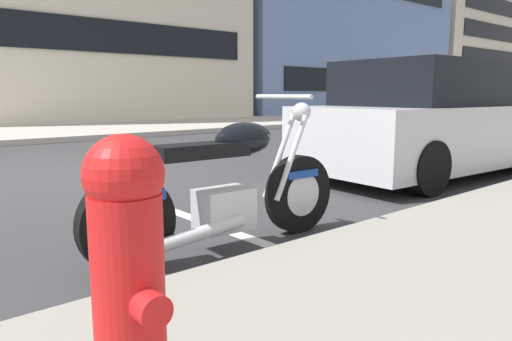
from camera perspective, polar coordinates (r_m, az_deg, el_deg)
ground_plane at (r=7.17m, az=-21.37°, el=-0.41°), size 260.00×260.00×0.00m
sidewalk_far_curb at (r=19.76m, az=6.01°, el=6.11°), size 120.00×5.00×0.14m
parking_stall_stripe at (r=3.84m, az=-2.13°, el=-7.65°), size 0.12×2.20×0.01m
parked_motorcycle at (r=3.41m, az=-3.52°, el=-2.51°), size 2.10×0.62×1.11m
parked_car_near_corner at (r=7.03m, az=20.52°, el=5.41°), size 4.21×1.99×1.53m
fire_hydrant at (r=1.52m, az=-15.10°, el=-11.18°), size 0.24×0.36×0.86m
townhouse_mid_block at (r=30.51m, az=5.90°, el=14.76°), size 15.91×10.35×8.19m
townhouse_far_uphill at (r=43.36m, az=21.34°, el=12.88°), size 14.90×9.92×8.72m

